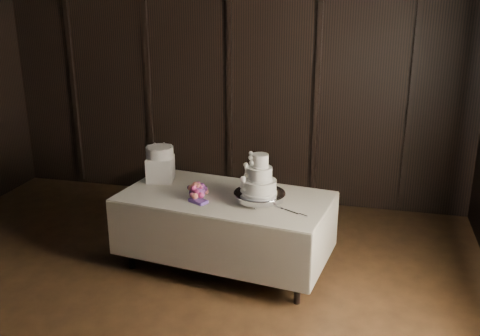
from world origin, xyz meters
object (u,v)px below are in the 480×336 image
object	(u,v)px
small_cake	(160,152)
box_pedestal	(161,169)
display_table	(225,228)
wedding_cake	(257,178)
bouquet	(197,191)
cake_stand	(260,197)

from	to	relation	value
small_cake	box_pedestal	bearing A→B (deg)	90.00
box_pedestal	display_table	bearing A→B (deg)	-18.84
wedding_cake	box_pedestal	world-z (taller)	wedding_cake
box_pedestal	small_cake	bearing A→B (deg)	-90.00
display_table	bouquet	size ratio (longest dim) A/B	5.54
bouquet	box_pedestal	distance (m)	0.64
small_cake	cake_stand	bearing A→B (deg)	-16.67
small_cake	display_table	bearing A→B (deg)	-18.84
cake_stand	box_pedestal	world-z (taller)	box_pedestal
display_table	cake_stand	size ratio (longest dim) A/B	4.37
bouquet	box_pedestal	size ratio (longest dim) A/B	1.47
cake_stand	wedding_cake	bearing A→B (deg)	-150.26
cake_stand	box_pedestal	size ratio (longest dim) A/B	1.86
cake_stand	bouquet	world-z (taller)	bouquet
wedding_cake	box_pedestal	bearing A→B (deg)	147.88
wedding_cake	box_pedestal	size ratio (longest dim) A/B	1.43
bouquet	box_pedestal	bearing A→B (deg)	144.30
box_pedestal	small_cake	distance (m)	0.18
display_table	box_pedestal	size ratio (longest dim) A/B	8.14
cake_stand	wedding_cake	distance (m)	0.19
cake_stand	bouquet	distance (m)	0.60
cake_stand	wedding_cake	size ratio (longest dim) A/B	1.30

